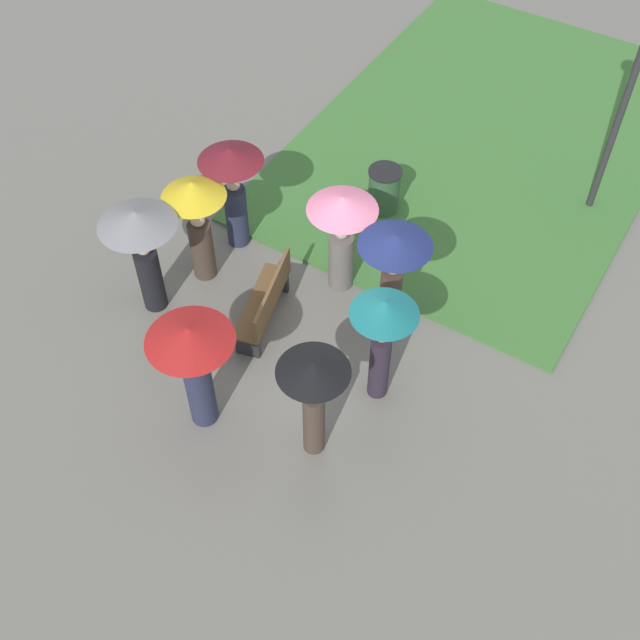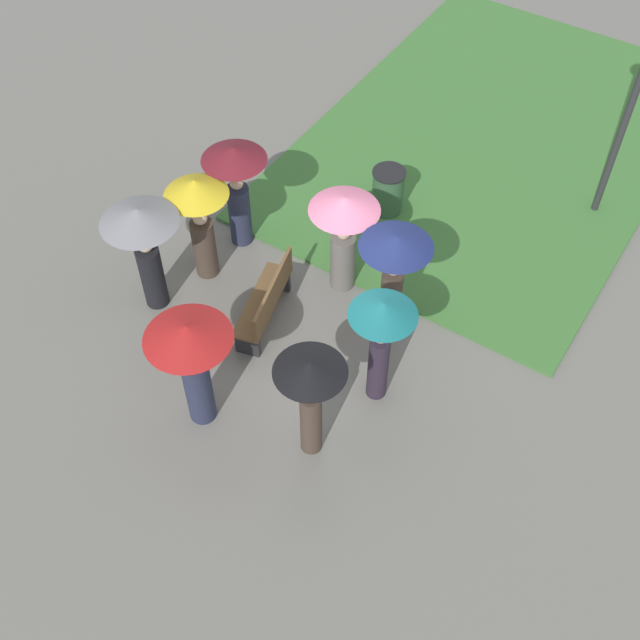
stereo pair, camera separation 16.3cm
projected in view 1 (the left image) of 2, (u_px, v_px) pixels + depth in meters
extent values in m
plane|color=slate|center=(344.00, 312.00, 12.52)|extent=(90.00, 90.00, 0.00)
cube|color=#427A38|center=(487.00, 137.00, 15.26)|extent=(9.20, 6.18, 0.06)
cube|color=brown|center=(262.00, 302.00, 12.08)|extent=(1.61, 0.82, 0.05)
cube|color=brown|center=(273.00, 294.00, 11.85)|extent=(1.52, 0.46, 0.45)
cube|color=#232326|center=(277.00, 281.00, 12.67)|extent=(0.18, 0.39, 0.40)
cube|color=#232326|center=(248.00, 346.00, 11.83)|extent=(0.18, 0.39, 0.40)
cylinder|color=#2D2D30|center=(619.00, 118.00, 12.61)|extent=(0.12, 0.12, 3.76)
cylinder|color=#335638|center=(384.00, 192.00, 13.67)|extent=(0.53, 0.53, 0.85)
cylinder|color=black|center=(385.00, 172.00, 13.33)|extent=(0.58, 0.58, 0.03)
cylinder|color=#47382D|center=(202.00, 250.00, 12.64)|extent=(0.46, 0.46, 1.07)
sphere|color=beige|center=(198.00, 220.00, 12.14)|extent=(0.23, 0.23, 0.23)
cylinder|color=#4C4C4F|center=(195.00, 205.00, 11.92)|extent=(0.02, 0.02, 0.35)
cone|color=gold|center=(193.00, 189.00, 11.68)|extent=(0.98, 0.98, 0.27)
cylinder|color=#282D47|center=(237.00, 216.00, 13.09)|extent=(0.45, 0.45, 1.13)
sphere|color=beige|center=(233.00, 184.00, 12.57)|extent=(0.22, 0.22, 0.22)
cylinder|color=#4C4C4F|center=(232.00, 170.00, 12.35)|extent=(0.02, 0.02, 0.35)
cone|color=maroon|center=(230.00, 155.00, 12.13)|extent=(1.03, 1.03, 0.23)
cylinder|color=#47382D|center=(390.00, 298.00, 11.95)|extent=(0.35, 0.35, 1.12)
sphere|color=tan|center=(393.00, 268.00, 11.44)|extent=(0.20, 0.20, 0.20)
cylinder|color=#4C4C4F|center=(394.00, 254.00, 11.23)|extent=(0.02, 0.02, 0.35)
cone|color=navy|center=(396.00, 241.00, 11.02)|extent=(1.06, 1.06, 0.19)
cylinder|color=slate|center=(341.00, 261.00, 12.51)|extent=(0.51, 0.51, 1.03)
sphere|color=beige|center=(342.00, 232.00, 12.03)|extent=(0.22, 0.22, 0.22)
cylinder|color=#4C4C4F|center=(342.00, 218.00, 11.81)|extent=(0.02, 0.02, 0.35)
cone|color=pink|center=(343.00, 203.00, 11.59)|extent=(1.07, 1.07, 0.24)
cylinder|color=#47382D|center=(314.00, 423.00, 10.53)|extent=(0.33, 0.33, 1.16)
sphere|color=brown|center=(314.00, 393.00, 10.00)|extent=(0.21, 0.21, 0.21)
cylinder|color=#4C4C4F|center=(313.00, 380.00, 9.79)|extent=(0.02, 0.02, 0.35)
cone|color=black|center=(313.00, 367.00, 9.58)|extent=(0.93, 0.93, 0.19)
cylinder|color=black|center=(151.00, 279.00, 12.18)|extent=(0.47, 0.47, 1.13)
sphere|color=beige|center=(143.00, 248.00, 11.66)|extent=(0.22, 0.22, 0.22)
cylinder|color=#4C4C4F|center=(140.00, 234.00, 11.44)|extent=(0.02, 0.02, 0.35)
cone|color=gray|center=(136.00, 218.00, 11.21)|extent=(1.15, 1.15, 0.24)
cylinder|color=#282D47|center=(201.00, 392.00, 10.84)|extent=(0.45, 0.45, 1.17)
sphere|color=tan|center=(195.00, 362.00, 10.31)|extent=(0.20, 0.20, 0.20)
cylinder|color=#4C4C4F|center=(192.00, 349.00, 10.10)|extent=(0.02, 0.02, 0.35)
cone|color=red|center=(189.00, 335.00, 9.88)|extent=(1.15, 1.15, 0.23)
cylinder|color=#2D2333|center=(379.00, 366.00, 11.11)|extent=(0.37, 0.37, 1.18)
sphere|color=tan|center=(382.00, 335.00, 10.58)|extent=(0.19, 0.19, 0.19)
cylinder|color=#4C4C4F|center=(383.00, 322.00, 10.37)|extent=(0.02, 0.02, 0.35)
cone|color=#197075|center=(385.00, 308.00, 10.15)|extent=(0.92, 0.92, 0.23)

